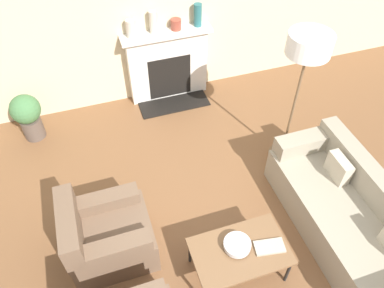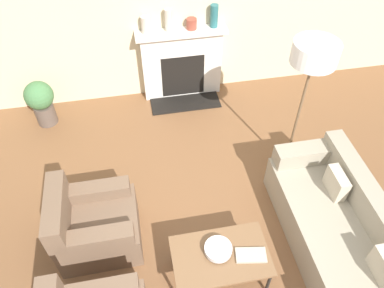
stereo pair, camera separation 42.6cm
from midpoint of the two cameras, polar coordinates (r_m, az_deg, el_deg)
name	(u,v)px [view 2 (the right image)]	position (r m, az deg, el deg)	size (l,w,h in m)	color
ground_plane	(218,272)	(4.19, 7.09, -19.03)	(18.00, 18.00, 0.00)	brown
wall_back	(169,3)	(5.40, -1.18, 20.66)	(18.00, 0.06, 2.90)	beige
fireplace	(182,64)	(5.75, 0.61, 11.95)	(1.31, 0.59, 1.11)	silver
couch	(343,237)	(4.37, 24.68, -12.97)	(0.84, 2.16, 0.78)	#9E937F
armchair_far	(94,226)	(4.13, -11.83, -12.25)	(0.85, 0.76, 0.85)	brown
coffee_table	(220,257)	(3.83, 7.68, -16.88)	(0.95, 0.59, 0.42)	brown
bowl	(218,249)	(3.77, 7.37, -15.80)	(0.27, 0.27, 0.08)	silver
book	(251,255)	(3.84, 12.27, -16.42)	(0.32, 0.21, 0.02)	#B2A893
floor_lamp	(312,64)	(4.18, 20.71, 11.18)	(0.48, 0.48, 1.82)	brown
mantel_vase_left	(146,25)	(5.34, -4.68, 17.57)	(0.13, 0.13, 0.24)	beige
mantel_vase_center_left	(168,20)	(5.36, -1.22, 18.26)	(0.11, 0.11, 0.32)	beige
mantel_vase_center_right	(191,24)	(5.46, 2.27, 17.76)	(0.15, 0.15, 0.15)	brown
mantel_vase_right	(214,16)	(5.49, 5.74, 18.77)	(0.11, 0.11, 0.32)	#28666B
potted_plant	(41,101)	(5.63, -20.07, 6.12)	(0.40, 0.40, 0.70)	brown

